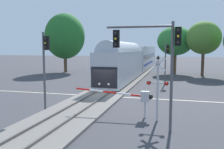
# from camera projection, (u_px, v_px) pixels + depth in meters

# --- Properties ---
(ground_plane) EXTENTS (220.00, 220.00, 0.00)m
(ground_plane) POSITION_uv_depth(u_px,v_px,m) (101.00, 96.00, 23.63)
(ground_plane) COLOR #3D3D42
(road_centre_stripe) EXTENTS (44.00, 0.20, 0.01)m
(road_centre_stripe) POSITION_uv_depth(u_px,v_px,m) (101.00, 96.00, 23.63)
(road_centre_stripe) COLOR beige
(road_centre_stripe) RESTS_ON ground
(railway_track) EXTENTS (4.40, 80.00, 0.32)m
(railway_track) POSITION_uv_depth(u_px,v_px,m) (101.00, 95.00, 23.62)
(railway_track) COLOR slate
(railway_track) RESTS_ON ground
(commuter_train) EXTENTS (3.04, 42.44, 5.16)m
(commuter_train) POSITION_uv_depth(u_px,v_px,m) (136.00, 58.00, 43.34)
(commuter_train) COLOR #B2B7C1
(commuter_train) RESTS_ON railway_track
(crossing_gate_near) EXTENTS (5.49, 0.40, 1.86)m
(crossing_gate_near) POSITION_uv_depth(u_px,v_px,m) (137.00, 96.00, 16.33)
(crossing_gate_near) COLOR #B7B7BC
(crossing_gate_near) RESTS_ON ground
(crossing_signal_mast) EXTENTS (1.36, 0.44, 4.22)m
(crossing_signal_mast) POSITION_uv_depth(u_px,v_px,m) (158.00, 81.00, 15.33)
(crossing_signal_mast) COLOR #B2B2B7
(crossing_signal_mast) RESTS_ON ground
(traffic_signal_median) EXTENTS (0.53, 0.38, 5.82)m
(traffic_signal_median) POSITION_uv_depth(u_px,v_px,m) (45.00, 59.00, 17.54)
(traffic_signal_median) COLOR #4C4C51
(traffic_signal_median) RESTS_ON ground
(traffic_signal_near_right) EXTENTS (4.11, 0.38, 6.09)m
(traffic_signal_near_right) POSITION_uv_depth(u_px,v_px,m) (154.00, 50.00, 13.27)
(traffic_signal_near_right) COLOR #4C4C51
(traffic_signal_near_right) RESTS_ON ground
(traffic_signal_far_side) EXTENTS (0.53, 0.38, 5.34)m
(traffic_signal_far_side) POSITION_uv_depth(u_px,v_px,m) (167.00, 56.00, 30.82)
(traffic_signal_far_side) COLOR #4C4C51
(traffic_signal_far_side) RESTS_ON ground
(oak_far_right) EXTENTS (5.57, 5.57, 9.03)m
(oak_far_right) POSITION_uv_depth(u_px,v_px,m) (204.00, 38.00, 39.84)
(oak_far_right) COLOR #4C3828
(oak_far_right) RESTS_ON ground
(elm_centre_background) EXTENTS (6.48, 6.48, 8.54)m
(elm_centre_background) POSITION_uv_depth(u_px,v_px,m) (175.00, 41.00, 43.84)
(elm_centre_background) COLOR brown
(elm_centre_background) RESTS_ON ground
(pine_left_background) EXTENTS (7.56, 7.56, 11.16)m
(pine_left_background) POSITION_uv_depth(u_px,v_px,m) (65.00, 36.00, 46.03)
(pine_left_background) COLOR brown
(pine_left_background) RESTS_ON ground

